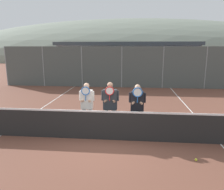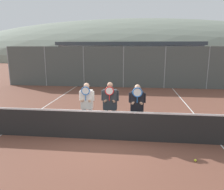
{
  "view_description": "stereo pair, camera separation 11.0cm",
  "coord_description": "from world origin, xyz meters",
  "views": [
    {
      "loc": [
        0.87,
        -6.7,
        3.0
      ],
      "look_at": [
        0.14,
        0.8,
        1.34
      ],
      "focal_mm": 35.0,
      "sensor_mm": 36.0,
      "label": 1
    },
    {
      "loc": [
        0.98,
        -6.69,
        3.0
      ],
      "look_at": [
        0.14,
        0.8,
        1.34
      ],
      "focal_mm": 35.0,
      "sensor_mm": 36.0,
      "label": 2
    }
  ],
  "objects": [
    {
      "name": "car_center",
      "position": [
        4.18,
        12.84,
        0.96
      ],
      "size": [
        4.59,
        2.03,
        1.9
      ],
      "color": "navy",
      "rests_on": "ground_plane"
    },
    {
      "name": "car_left_of_center",
      "position": [
        -0.98,
        12.59,
        0.86
      ],
      "size": [
        4.5,
        2.02,
        1.66
      ],
      "color": "#285638",
      "rests_on": "ground_plane"
    },
    {
      "name": "tennis_net",
      "position": [
        0.0,
        0.0,
        0.51
      ],
      "size": [
        9.88,
        0.09,
        1.09
      ],
      "color": "gray",
      "rests_on": "ground_plane"
    },
    {
      "name": "car_far_left",
      "position": [
        -5.86,
        12.88,
        0.88
      ],
      "size": [
        4.02,
        2.07,
        1.72
      ],
      "color": "silver",
      "rests_on": "ground_plane"
    },
    {
      "name": "ground_plane",
      "position": [
        0.0,
        0.0,
        0.0
      ],
      "size": [
        120.0,
        120.0,
        0.0
      ],
      "primitive_type": "plane",
      "color": "brown"
    },
    {
      "name": "tennis_ball_on_court",
      "position": [
        2.61,
        -1.14,
        0.03
      ],
      "size": [
        0.07,
        0.07,
        0.07
      ],
      "color": "#CCDB33",
      "rests_on": "ground_plane"
    },
    {
      "name": "hill_distant",
      "position": [
        0.0,
        59.64,
        0.0
      ],
      "size": [
        108.5,
        60.28,
        21.1
      ],
      "color": "gray",
      "rests_on": "ground_plane"
    },
    {
      "name": "clubhouse_building",
      "position": [
        0.12,
        18.84,
        1.8
      ],
      "size": [
        15.5,
        5.5,
        3.55
      ],
      "color": "#9EA3A8",
      "rests_on": "ground_plane"
    },
    {
      "name": "player_center_right",
      "position": [
        1.03,
        0.54,
        1.05
      ],
      "size": [
        0.58,
        0.34,
        1.78
      ],
      "color": "white",
      "rests_on": "ground_plane"
    },
    {
      "name": "player_leftmost",
      "position": [
        -0.74,
        0.65,
        1.04
      ],
      "size": [
        0.54,
        0.34,
        1.78
      ],
      "color": "#56565B",
      "rests_on": "ground_plane"
    },
    {
      "name": "court_line_right_sideline",
      "position": [
        3.67,
        3.0,
        0.0
      ],
      "size": [
        0.05,
        16.0,
        0.01
      ],
      "primitive_type": "cube",
      "color": "white",
      "rests_on": "ground_plane"
    },
    {
      "name": "fence_back",
      "position": [
        -0.0,
        9.73,
        1.53
      ],
      "size": [
        18.36,
        0.06,
        3.06
      ],
      "color": "gray",
      "rests_on": "ground_plane"
    },
    {
      "name": "court_line_left_sideline",
      "position": [
        -3.67,
        3.0,
        0.0
      ],
      "size": [
        0.05,
        16.0,
        0.01
      ],
      "primitive_type": "cube",
      "color": "white",
      "rests_on": "ground_plane"
    },
    {
      "name": "player_center_left",
      "position": [
        0.1,
        0.56,
        1.08
      ],
      "size": [
        0.61,
        0.34,
        1.84
      ],
      "color": "white",
      "rests_on": "ground_plane"
    }
  ]
}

